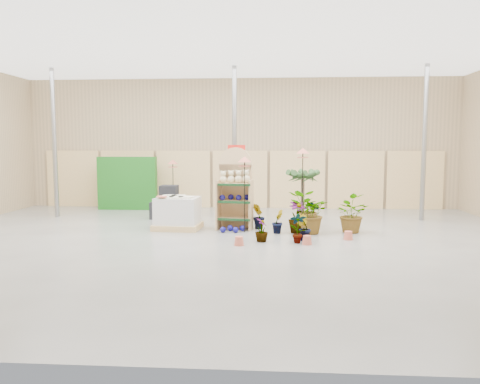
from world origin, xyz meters
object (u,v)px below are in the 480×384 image
Objects in this scene: display_shelf at (235,192)px; pallet_stack at (178,213)px; potted_plant_2 at (308,213)px; bird_table_front at (245,162)px.

display_shelf is 1.71× the size of pallet_stack.
potted_plant_2 is (1.87, -0.62, -0.46)m from display_shelf.
display_shelf is at bearing 11.88° from pallet_stack.
pallet_stack is at bearing -164.03° from display_shelf.
potted_plant_2 is at bearing -10.01° from display_shelf.
bird_table_front is at bearing -6.23° from pallet_stack.
display_shelf reaches higher than bird_table_front.
bird_table_front reaches higher than pallet_stack.
display_shelf reaches higher than potted_plant_2.
pallet_stack is at bearing 172.85° from potted_plant_2.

